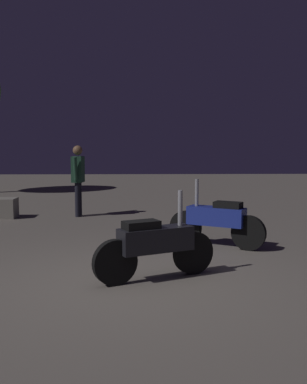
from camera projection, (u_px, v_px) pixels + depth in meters
The scene contains 4 objects.
ground_plane at pixel (124, 284), 5.71m from camera, with size 40.00×40.00×0.00m, color #605951.
motorcycle_black_foreground at pixel (155, 245), 5.86m from camera, with size 1.54×0.80×1.11m.
motorcycle_blue_parked_left at pixel (216, 220), 7.71m from camera, with size 1.49×0.92×1.11m.
person_rider_beside at pixel (78, 174), 10.86m from camera, with size 0.28×0.67×1.65m.
Camera 1 is at (0.20, -5.57, 1.71)m, focal length 43.90 mm.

